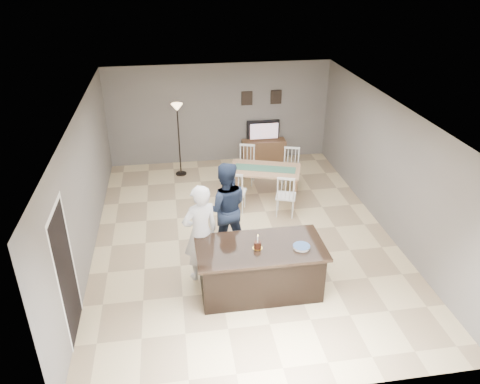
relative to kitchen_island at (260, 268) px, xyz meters
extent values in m
plane|color=beige|center=(0.00, 1.80, -0.45)|extent=(8.00, 8.00, 0.00)
plane|color=slate|center=(0.00, 5.80, 0.90)|extent=(6.00, 0.00, 6.00)
plane|color=slate|center=(0.00, -2.20, 0.90)|extent=(6.00, 0.00, 6.00)
plane|color=slate|center=(-3.00, 1.80, 0.90)|extent=(0.00, 8.00, 8.00)
plane|color=slate|center=(3.00, 1.80, 0.90)|extent=(0.00, 8.00, 8.00)
plane|color=white|center=(0.00, 1.80, 2.25)|extent=(8.00, 8.00, 0.00)
cube|color=black|center=(0.00, 0.00, -0.03)|extent=(2.00, 1.00, 0.85)
cube|color=black|center=(0.00, 0.00, 0.42)|extent=(2.15, 1.10, 0.05)
cube|color=brown|center=(1.20, 5.57, -0.15)|extent=(1.20, 0.40, 0.60)
imported|color=black|center=(1.20, 5.64, 0.41)|extent=(0.91, 0.12, 0.53)
plane|color=orange|center=(1.20, 5.56, 0.42)|extent=(0.78, 0.00, 0.78)
cube|color=black|center=(0.75, 5.78, 1.30)|extent=(0.30, 0.02, 0.38)
cube|color=black|center=(1.55, 5.78, 1.30)|extent=(0.30, 0.02, 0.38)
plane|color=black|center=(-2.99, -0.50, 0.60)|extent=(0.00, 2.10, 2.10)
plane|color=white|center=(-2.99, -0.50, 1.69)|extent=(0.00, 1.02, 1.02)
imported|color=silver|center=(-0.95, 0.55, 0.46)|extent=(0.78, 0.64, 1.83)
imported|color=#1B253B|center=(-0.41, 1.35, 0.47)|extent=(0.93, 0.74, 1.85)
cylinder|color=gold|center=(-0.06, -0.04, 0.45)|extent=(0.17, 0.17, 0.00)
cylinder|color=black|center=(-0.06, -0.04, 0.51)|extent=(0.12, 0.12, 0.11)
cylinder|color=white|center=(-0.06, -0.04, 0.62)|extent=(0.02, 0.02, 0.12)
sphere|color=#FFBF4C|center=(-0.06, -0.04, 0.69)|extent=(0.02, 0.02, 0.02)
cylinder|color=white|center=(0.66, -0.14, 0.45)|extent=(0.28, 0.28, 0.01)
cylinder|color=white|center=(0.66, -0.14, 0.47)|extent=(0.28, 0.28, 0.01)
cylinder|color=white|center=(0.66, -0.14, 0.48)|extent=(0.28, 0.28, 0.01)
cylinder|color=#305495|center=(0.66, -0.14, 0.49)|extent=(0.28, 0.28, 0.00)
cube|color=tan|center=(0.77, 3.36, 0.29)|extent=(1.83, 1.39, 0.04)
cylinder|color=tan|center=(-0.04, 3.23, -0.09)|extent=(0.06, 0.06, 0.72)
cylinder|color=tan|center=(1.58, 3.48, -0.09)|extent=(0.06, 0.06, 0.72)
cube|color=#3D6F59|center=(0.77, 3.36, 0.31)|extent=(1.46, 0.79, 0.01)
cube|color=silver|center=(0.01, 2.86, 0.00)|extent=(0.53, 0.52, 0.04)
cylinder|color=silver|center=(-0.20, 2.76, -0.24)|extent=(0.03, 0.03, 0.44)
cylinder|color=silver|center=(0.23, 2.96, -0.24)|extent=(0.03, 0.03, 0.44)
cube|color=silver|center=(-0.05, 2.69, 0.51)|extent=(0.38, 0.15, 0.05)
cube|color=silver|center=(1.07, 2.50, 0.00)|extent=(0.53, 0.52, 0.04)
cylinder|color=silver|center=(0.86, 2.41, -0.24)|extent=(0.03, 0.03, 0.44)
cylinder|color=silver|center=(1.29, 2.60, -0.24)|extent=(0.03, 0.03, 0.44)
cube|color=silver|center=(1.01, 2.33, 0.51)|extent=(0.38, 0.15, 0.05)
cube|color=silver|center=(0.47, 4.21, 0.00)|extent=(0.53, 0.52, 0.04)
cylinder|color=silver|center=(0.68, 4.31, -0.24)|extent=(0.03, 0.03, 0.44)
cylinder|color=silver|center=(0.25, 4.11, -0.24)|extent=(0.03, 0.03, 0.44)
cube|color=silver|center=(0.53, 4.38, 0.51)|extent=(0.38, 0.15, 0.05)
cube|color=silver|center=(1.53, 3.85, 0.00)|extent=(0.53, 0.52, 0.04)
cylinder|color=silver|center=(1.74, 3.95, -0.24)|extent=(0.03, 0.03, 0.44)
cylinder|color=silver|center=(1.31, 3.75, -0.24)|extent=(0.03, 0.03, 0.44)
cube|color=silver|center=(1.58, 4.02, 0.51)|extent=(0.38, 0.15, 0.05)
cylinder|color=black|center=(-1.14, 5.00, -0.44)|extent=(0.29, 0.29, 0.03)
cylinder|color=black|center=(-1.14, 5.00, 0.45)|extent=(0.04, 0.04, 1.76)
cone|color=#F1C685|center=(-1.14, 5.00, 1.37)|extent=(0.29, 0.29, 0.18)
camera|label=1|loc=(-1.34, -6.34, 4.80)|focal=35.00mm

